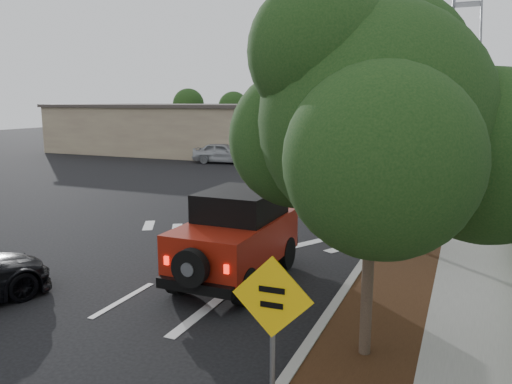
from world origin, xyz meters
The scene contains 16 objects.
ground centered at (0.00, 0.00, 0.00)m, with size 120.00×120.00×0.00m, color black.
curb centered at (4.60, 12.00, 0.07)m, with size 0.20×70.00×0.15m, color #9E9B93.
planting_strip centered at (5.60, 12.00, 0.06)m, with size 1.80×70.00×0.12m, color black.
sidewalk centered at (7.50, 12.00, 0.06)m, with size 2.00×70.00×0.12m, color gray.
commercial_building centered at (-16.00, 30.00, 2.00)m, with size 22.00×12.00×4.00m, color #88735E.
transmission_tower centered at (6.00, 48.00, 0.00)m, with size 7.00×4.00×28.00m, color slate, non-canonical shape.
street_tree_near centered at (5.60, -0.50, 0.00)m, with size 3.80×3.80×5.92m, color black, non-canonical shape.
street_tree_mid centered at (5.60, 6.50, 0.00)m, with size 3.20×3.20×5.32m, color black, non-canonical shape.
street_tree_far centered at (5.60, 13.00, 0.00)m, with size 3.40×3.40×5.62m, color black, non-canonical shape.
light_pole_a centered at (-6.50, 26.00, 0.00)m, with size 2.00×0.22×9.00m, color slate, non-canonical shape.
light_pole_b centered at (-7.50, 38.00, 0.00)m, with size 2.00×0.22×9.00m, color slate, non-canonical shape.
red_jeep centered at (1.82, 2.41, 1.15)m, with size 1.99×4.43×2.25m.
silver_suv_ahead centered at (1.52, 12.84, 0.77)m, with size 2.54×5.52×1.53m, color #B6B8BF.
silver_sedan_oncoming centered at (-1.09, 15.51, 0.68)m, with size 1.44×4.14×1.36m, color #A5A8AD.
parked_suv centered at (-9.31, 23.55, 0.74)m, with size 1.76×4.37×1.49m, color #A6A8AD.
speed_hump_sign centered at (4.80, -2.96, 1.66)m, with size 1.13×0.10×2.40m.
Camera 1 is at (7.02, -8.74, 4.50)m, focal length 35.00 mm.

